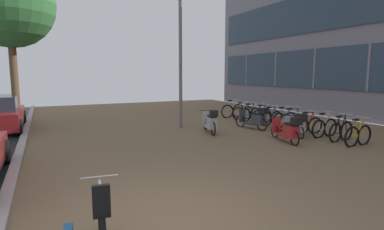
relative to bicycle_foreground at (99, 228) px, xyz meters
name	(u,v)px	position (x,y,z in m)	size (l,w,h in m)	color
ground	(246,208)	(2.56, 0.41, -0.42)	(21.00, 40.00, 0.13)	black
bicycle_foreground	(99,228)	(0.00, 0.00, 0.00)	(0.74, 1.42, 1.12)	black
bicycle_rack_00	(358,135)	(8.54, 2.59, -0.06)	(1.33, 0.48, 0.97)	black
bicycle_rack_01	(341,131)	(8.66, 3.32, -0.05)	(1.34, 0.48, 0.98)	black
bicycle_rack_02	(325,128)	(8.70, 4.05, -0.05)	(1.35, 0.48, 0.98)	black
bicycle_rack_03	(308,125)	(8.65, 4.77, -0.07)	(1.29, 0.48, 0.94)	black
bicycle_rack_04	(293,122)	(8.55, 5.50, -0.04)	(1.43, 0.48, 1.03)	black
bicycle_rack_05	(284,120)	(8.79, 6.22, -0.05)	(1.36, 0.48, 0.99)	black
bicycle_rack_06	(271,118)	(8.68, 6.95, -0.07)	(1.29, 0.48, 0.94)	black
bicycle_rack_07	(262,116)	(8.73, 7.67, -0.07)	(1.29, 0.48, 0.94)	black
bicycle_rack_08	(250,114)	(8.60, 8.40, -0.06)	(1.34, 0.48, 0.96)	black
bicycle_rack_09	(243,113)	(8.65, 9.13, -0.07)	(1.30, 0.48, 0.95)	black
bicycle_rack_10	(233,111)	(8.51, 9.85, -0.04)	(1.40, 0.48, 1.02)	black
scooter_near	(288,130)	(6.83, 3.94, 0.03)	(0.70, 1.79, 0.96)	black
scooter_mid	(211,122)	(5.28, 6.52, 0.05)	(0.73, 1.74, 1.00)	black
scooter_far	(255,119)	(7.40, 6.50, 0.04)	(0.70, 1.68, 0.96)	black
scooter_extra	(296,126)	(7.83, 4.57, 0.02)	(0.79, 1.58, 0.93)	black
lamp_post	(180,55)	(4.75, 8.21, 2.70)	(0.20, 0.52, 5.57)	slate
street_tree	(9,3)	(-1.64, 11.73, 4.88)	(3.75, 3.75, 7.18)	brown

